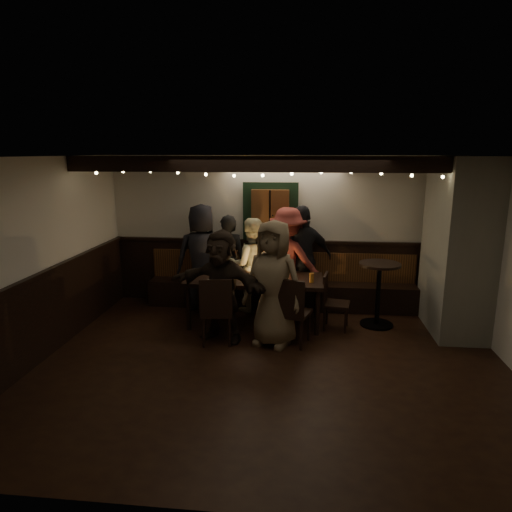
# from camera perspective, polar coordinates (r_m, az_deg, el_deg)

# --- Properties ---
(room) EXTENTS (6.02, 5.01, 2.62)m
(room) POSITION_cam_1_polar(r_m,az_deg,el_deg) (7.01, 11.52, -0.41)
(room) COLOR black
(room) RESTS_ON ground
(dining_table) EXTENTS (2.10, 0.90, 0.91)m
(dining_table) POSITION_cam_1_polar(r_m,az_deg,el_deg) (7.09, -0.19, -3.23)
(dining_table) COLOR black
(dining_table) RESTS_ON ground
(chair_near_left) EXTENTS (0.51, 0.51, 0.98)m
(chair_near_left) POSITION_cam_1_polar(r_m,az_deg,el_deg) (6.37, -5.00, -6.42)
(chair_near_left) COLOR black
(chair_near_left) RESTS_ON ground
(chair_near_right) EXTENTS (0.56, 0.56, 0.98)m
(chair_near_right) POSITION_cam_1_polar(r_m,az_deg,el_deg) (6.34, 4.41, -6.50)
(chair_near_right) COLOR black
(chair_near_right) RESTS_ON ground
(chair_end) EXTENTS (0.45, 0.45, 0.86)m
(chair_end) POSITION_cam_1_polar(r_m,az_deg,el_deg) (7.06, 9.37, -5.21)
(chair_end) COLOR black
(chair_end) RESTS_ON ground
(high_top) EXTENTS (0.63, 0.63, 1.00)m
(high_top) POSITION_cam_1_polar(r_m,az_deg,el_deg) (7.28, 15.07, -3.68)
(high_top) COLOR black
(high_top) RESTS_ON ground
(person_a) EXTENTS (1.01, 0.79, 1.81)m
(person_a) POSITION_cam_1_polar(r_m,az_deg,el_deg) (7.83, -6.71, -0.10)
(person_a) COLOR black
(person_a) RESTS_ON ground
(person_b) EXTENTS (0.60, 0.40, 1.63)m
(person_b) POSITION_cam_1_polar(r_m,az_deg,el_deg) (7.86, -3.45, -0.69)
(person_b) COLOR black
(person_b) RESTS_ON ground
(person_c) EXTENTS (0.90, 0.78, 1.59)m
(person_c) POSITION_cam_1_polar(r_m,az_deg,el_deg) (7.69, -0.64, -1.10)
(person_c) COLOR beige
(person_c) RESTS_ON ground
(person_d) EXTENTS (1.29, 0.99, 1.77)m
(person_d) POSITION_cam_1_polar(r_m,az_deg,el_deg) (7.64, 3.97, -0.54)
(person_d) COLOR maroon
(person_d) RESTS_ON ground
(person_e) EXTENTS (1.14, 0.84, 1.80)m
(person_e) POSITION_cam_1_polar(r_m,az_deg,el_deg) (7.72, 5.84, -0.32)
(person_e) COLOR black
(person_e) RESTS_ON ground
(person_f) EXTENTS (1.57, 0.96, 1.61)m
(person_f) POSITION_cam_1_polar(r_m,az_deg,el_deg) (6.48, -4.34, -3.72)
(person_f) COLOR black
(person_f) RESTS_ON ground
(person_g) EXTENTS (1.01, 0.83, 1.77)m
(person_g) POSITION_cam_1_polar(r_m,az_deg,el_deg) (6.29, 2.16, -3.47)
(person_g) COLOR #756147
(person_g) RESTS_ON ground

